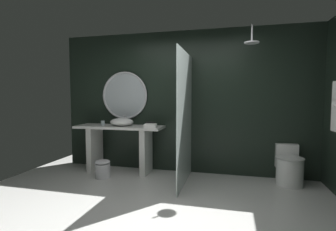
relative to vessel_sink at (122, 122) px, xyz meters
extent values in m
plane|color=silver|center=(1.12, -1.55, -0.94)|extent=(5.76, 5.76, 0.00)
cube|color=black|center=(1.12, 0.35, 0.36)|extent=(4.80, 0.10, 2.60)
cube|color=silver|center=(-0.05, 0.01, -0.10)|extent=(1.64, 0.53, 0.04)
cube|color=silver|center=(-0.57, 0.01, -0.53)|extent=(0.10, 0.45, 0.82)
cube|color=silver|center=(0.47, 0.01, -0.53)|extent=(0.10, 0.45, 0.82)
ellipsoid|color=white|center=(0.00, 0.00, 0.00)|extent=(0.44, 0.36, 0.15)
cylinder|color=silver|center=(0.00, 0.16, 0.02)|extent=(0.02, 0.02, 0.20)
cylinder|color=silver|center=(0.00, 0.11, 0.11)|extent=(0.02, 0.10, 0.02)
cylinder|color=silver|center=(-0.39, 0.00, -0.03)|extent=(0.07, 0.07, 0.09)
cube|color=black|center=(0.55, 0.01, -0.03)|extent=(0.17, 0.12, 0.09)
torus|color=silver|center=(-0.05, 0.26, 0.49)|extent=(0.92, 0.04, 0.92)
cylinder|color=#B2BCC1|center=(-0.05, 0.27, 0.49)|extent=(0.86, 0.01, 0.86)
cube|color=silver|center=(1.24, -0.33, 0.12)|extent=(0.02, 1.25, 2.11)
cylinder|color=silver|center=(2.24, -0.18, 1.43)|extent=(0.02, 0.02, 0.26)
cylinder|color=silver|center=(2.24, -0.18, 1.29)|extent=(0.22, 0.22, 0.02)
cylinder|color=white|center=(3.33, -0.43, 0.46)|extent=(0.10, 0.10, 0.39)
sphere|color=white|center=(3.26, -0.61, 0.37)|extent=(0.07, 0.07, 0.07)
cylinder|color=white|center=(2.87, -0.01, -0.72)|extent=(0.40, 0.40, 0.43)
ellipsoid|color=white|center=(2.87, -0.01, -0.50)|extent=(0.42, 0.46, 0.02)
cube|color=white|center=(2.87, 0.28, -0.52)|extent=(0.35, 0.19, 0.40)
cylinder|color=silver|center=(-0.18, -0.41, -0.82)|extent=(0.26, 0.26, 0.25)
ellipsoid|color=silver|center=(-0.18, -0.41, -0.66)|extent=(0.26, 0.26, 0.08)
cube|color=white|center=(0.61, -0.15, -0.04)|extent=(0.22, 0.22, 0.07)
camera|label=1|loc=(1.96, -4.29, 0.47)|focal=26.98mm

